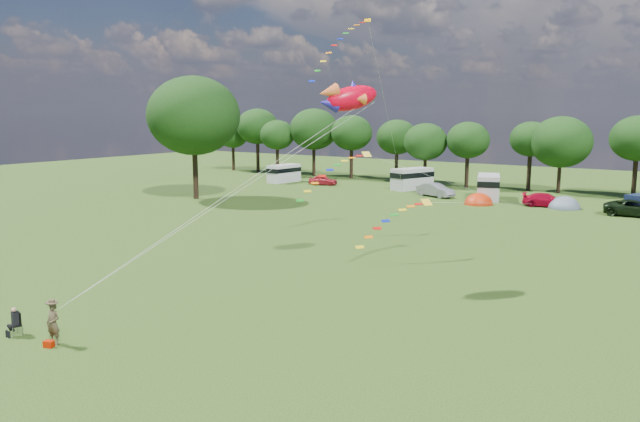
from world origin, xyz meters
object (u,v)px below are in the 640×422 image
Objects in this scene: big_tree at (194,116)px; car_d at (636,208)px; car_b at (435,190)px; car_a at (323,180)px; car_c at (546,200)px; camp_chair at (15,318)px; tent_greyblue at (564,208)px; kite_flyer at (53,323)px; tent_orange at (478,204)px; campervan_a at (284,173)px; campervan_c at (488,186)px; campervan_b at (412,178)px; fish_kite at (347,98)px.

car_d is (41.68, 14.20, -8.27)m from big_tree.
big_tree is 3.12× the size of car_b.
car_c reaches higher than car_a.
camp_chair is (-9.29, -50.19, 0.08)m from car_c.
kite_flyer is at bearing -99.96° from tent_greyblue.
car_c is 1.39× the size of tent_orange.
campervan_a is (-43.51, 4.08, 0.52)m from car_d.
kite_flyer is at bearing -174.94° from car_a.
camp_chair is (2.98, -50.78, -0.00)m from car_b.
campervan_c is at bearing 78.62° from kite_flyer.
campervan_b reaches higher than car_b.
car_d is at bearing 3.14° from tent_orange.
car_d is at bearing 61.42° from kite_flyer.
campervan_c is at bearing -86.67° from campervan_a.
car_a is 22.21m from campervan_c.
tent_greyblue is 2.75× the size of camp_chair.
car_a is 0.76× the size of campervan_a.
car_a is 1.02× the size of fish_kite.
tent_greyblue is 50.63m from kite_flyer.
big_tree is 10.59× the size of camp_chair.
car_d is 6.72m from tent_greyblue.
big_tree is 44.80m from car_d.
car_b is 0.73× the size of campervan_b.
tent_orange is 0.94× the size of tent_greyblue.
campervan_c is (26.66, 17.71, -7.59)m from big_tree.
kite_flyer reaches higher than car_d.
fish_kite reaches higher than campervan_c.
kite_flyer is (28.21, -52.58, -0.39)m from campervan_a.
campervan_a is at bearing 170.45° from tent_orange.
campervan_a is 1.33× the size of fish_kite.
car_c is at bearing -113.08° from car_a.
big_tree reaches higher than kite_flyer.
fish_kite is at bearing 166.88° from car_c.
kite_flyer is at bearing -156.53° from car_b.
car_b is 23.07m from campervan_a.
campervan_b is 0.99× the size of campervan_c.
car_b is at bearing 46.57° from fish_kite.
car_d reaches higher than car_a.
car_a is at bearing 80.69° from car_d.
fish_kite reaches higher than car_b.
campervan_b is 10.96m from campervan_c.
big_tree reaches higher than fish_kite.
campervan_a is 0.84× the size of campervan_c.
campervan_c reaches higher than car_a.
car_d reaches higher than tent_orange.
car_a is at bearing 69.50° from campervan_c.
kite_flyer is at bearing 25.53° from camp_chair.
car_a is at bearing 76.31° from big_tree.
tent_orange is 0.87× the size of fish_kite.
car_b is 12.28m from car_c.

